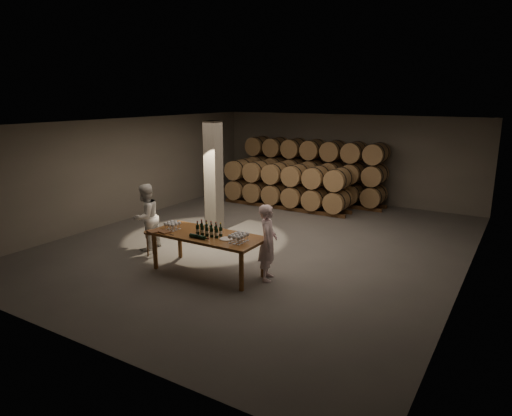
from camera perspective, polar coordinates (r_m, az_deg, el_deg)
The scene contains 15 objects.
room at distance 13.13m, azimuth -5.31°, elevation 3.86°, with size 12.00×12.00×12.00m.
tasting_table at distance 10.18m, azimuth -6.11°, elevation -3.83°, with size 2.60×1.10×0.90m.
barrel_stack_back at distance 17.06m, azimuth 7.12°, elevation 4.77°, with size 5.48×0.95×2.31m.
barrel_stack_front at distance 16.05m, azimuth 3.74°, elevation 2.93°, with size 4.70×0.95×1.57m.
bottle_cluster at distance 10.04m, azimuth -5.89°, elevation -2.81°, with size 0.60×0.23×0.30m.
lying_bottles at distance 9.86m, azimuth -7.27°, elevation -3.56°, with size 0.49×0.09×0.09m.
glass_cluster_left at distance 10.59m, azimuth -10.41°, elevation -1.95°, with size 0.31×0.31×0.18m.
glass_cluster_right at distance 9.55m, azimuth -2.18°, elevation -3.48°, with size 0.31×0.42×0.18m.
plate at distance 9.76m, azimuth -3.71°, elevation -3.87°, with size 0.29×0.29×0.02m, color silver.
notebook_near at distance 10.41m, azimuth -11.35°, elevation -2.94°, with size 0.25×0.20×0.03m, color brown.
notebook_corner at distance 10.53m, azimuth -12.51°, elevation -2.82°, with size 0.24×0.31×0.03m, color brown.
pen at distance 10.21m, azimuth -10.55°, elevation -3.29°, with size 0.01×0.01×0.14m, color black.
stool at distance 11.58m, azimuth -12.91°, elevation -3.41°, with size 0.37×0.37×0.62m.
person_man at distance 9.74m, azimuth 1.50°, elevation -4.34°, with size 0.61×0.40×1.67m, color #F5D4DC.
person_woman at distance 12.00m, azimuth -13.61°, elevation -1.10°, with size 0.83×0.65×1.71m, color white.
Camera 1 is at (5.93, -10.16, 3.90)m, focal length 32.00 mm.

